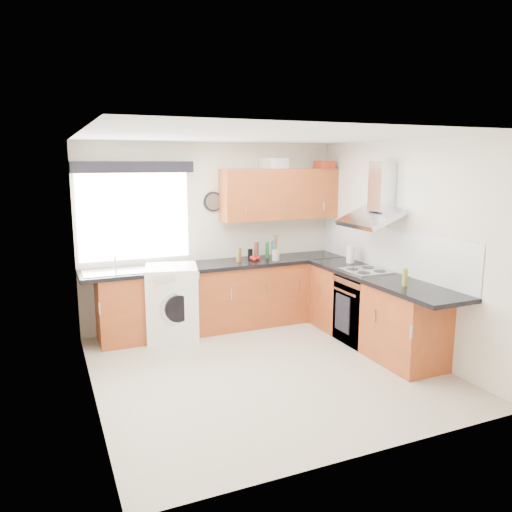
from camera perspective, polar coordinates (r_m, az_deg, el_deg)
name	(u,v)px	position (r m, az deg, el deg)	size (l,w,h in m)	color
ground_plane	(266,369)	(5.63, 1.12, -12.77)	(3.60, 3.60, 0.00)	beige
ceiling	(267,136)	(5.17, 1.22, 13.55)	(3.60, 3.60, 0.02)	white
wall_back	(212,235)	(6.92, -5.03, 2.41)	(3.60, 0.02, 2.50)	silver
wall_front	(368,300)	(3.74, 12.72, -4.97)	(3.60, 0.02, 2.50)	silver
wall_left	(87,272)	(4.82, -18.73, -1.78)	(0.02, 3.60, 2.50)	silver
wall_right	(403,246)	(6.22, 16.45, 1.07)	(0.02, 3.60, 2.50)	silver
window	(134,217)	(6.62, -13.73, 4.39)	(1.40, 0.02, 1.10)	white
window_blind	(133,167)	(6.49, -13.84, 9.85)	(1.50, 0.18, 0.14)	black
splashback	(386,248)	(6.45, 14.66, 0.87)	(0.01, 3.00, 0.54)	white
base_cab_back	(213,298)	(6.78, -4.95, -4.83)	(3.00, 0.58, 0.86)	#903E19
base_cab_corner	(316,287)	(7.42, 6.90, -3.52)	(0.60, 0.60, 0.86)	#903E19
base_cab_right	(372,312)	(6.34, 13.16, -6.20)	(0.58, 2.10, 0.86)	#903E19
worktop_back	(220,265)	(6.70, -4.17, -1.01)	(3.60, 0.62, 0.05)	black
worktop_right	(381,278)	(6.10, 14.10, -2.48)	(0.62, 2.42, 0.05)	black
sink	(118,268)	(6.38, -15.52, -1.37)	(0.84, 0.46, 0.10)	silver
oven	(364,309)	(6.45, 12.29, -5.92)	(0.56, 0.58, 0.85)	black
hob_plate	(366,271)	(6.33, 12.47, -1.64)	(0.52, 0.52, 0.01)	silver
extractor_hood	(376,201)	(6.26, 13.53, 6.08)	(0.52, 0.78, 0.66)	silver
upper_cabinets	(280,194)	(7.05, 2.75, 7.10)	(1.70, 0.35, 0.70)	#903E19
washing_machine	(172,302)	(6.52, -9.56, -5.22)	(0.64, 0.62, 0.94)	white
wall_clock	(214,202)	(6.83, -4.85, 6.19)	(0.27, 0.27, 0.04)	black
casserole	(274,163)	(7.10, 2.07, 10.54)	(0.35, 0.25, 0.14)	white
storage_box	(325,165)	(7.26, 7.84, 10.31)	(0.24, 0.20, 0.11)	#A62F16
utensil_pot	(276,255)	(6.85, 2.25, 0.11)	(0.11, 0.11, 0.15)	gray
kitchen_roll	(351,254)	(6.79, 10.75, 0.20)	(0.11, 0.11, 0.23)	white
tomato_cluster	(255,258)	(6.83, -0.14, -0.28)	(0.14, 0.14, 0.06)	#A9100C
jar_0	(240,255)	(6.77, -1.89, 0.14)	(0.05, 0.05, 0.19)	brown
jar_1	(256,251)	(6.89, 0.04, 0.59)	(0.07, 0.07, 0.24)	#54251E
jar_2	(250,254)	(6.92, -0.67, 0.22)	(0.07, 0.07, 0.15)	black
jar_3	(274,250)	(6.95, 2.10, 0.72)	(0.07, 0.07, 0.26)	#1A5A7E
jar_4	(268,250)	(6.96, 1.32, 0.66)	(0.05, 0.05, 0.24)	#1E5621
jar_5	(273,250)	(7.02, 1.96, 0.70)	(0.05, 0.05, 0.23)	#123413
jar_6	(267,251)	(6.98, 1.25, 0.58)	(0.04, 0.04, 0.21)	#1D5E8C
jar_7	(238,256)	(6.74, -2.10, 0.00)	(0.04, 0.04, 0.16)	olive
bottle_0	(405,277)	(5.67, 16.65, -2.32)	(0.06, 0.06, 0.20)	olive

